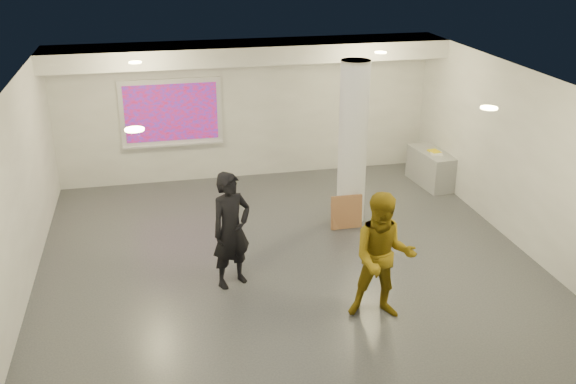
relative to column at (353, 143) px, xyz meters
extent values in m
cube|color=#37393F|center=(-1.50, -1.80, -1.50)|extent=(8.00, 9.00, 0.01)
cube|color=silver|center=(-1.50, -1.80, 1.50)|extent=(8.00, 9.00, 0.01)
cube|color=beige|center=(-1.50, 2.70, 0.00)|extent=(8.00, 0.01, 3.00)
cube|color=beige|center=(-1.50, -6.30, 0.00)|extent=(8.00, 0.01, 3.00)
cube|color=beige|center=(-5.50, -1.80, 0.00)|extent=(0.01, 9.00, 3.00)
cube|color=beige|center=(2.50, -1.80, 0.00)|extent=(0.01, 9.00, 3.00)
cube|color=silver|center=(-1.50, 2.15, 1.32)|extent=(8.00, 1.10, 0.36)
cylinder|color=#FFEF90|center=(-3.70, 0.70, 1.48)|extent=(0.22, 0.22, 0.02)
cylinder|color=#FFEF90|center=(0.70, 0.70, 1.48)|extent=(0.22, 0.22, 0.02)
cylinder|color=#FFEF90|center=(-3.70, -3.30, 1.48)|extent=(0.22, 0.22, 0.02)
cylinder|color=#FFEF90|center=(0.70, -3.30, 1.48)|extent=(0.22, 0.22, 0.02)
cylinder|color=white|center=(0.00, 0.00, 0.00)|extent=(0.52, 0.52, 3.00)
cube|color=white|center=(-3.10, 2.66, 0.05)|extent=(2.10, 0.06, 1.40)
cube|color=#1D2ECD|center=(-3.10, 2.62, 0.05)|extent=(1.90, 0.01, 1.20)
cube|color=white|center=(-3.10, 2.60, -0.65)|extent=(2.10, 0.08, 0.04)
cube|color=gray|center=(2.22, 1.34, -1.13)|extent=(0.65, 1.31, 0.74)
cube|color=silver|center=(2.23, 1.18, -0.75)|extent=(0.33, 0.37, 0.02)
cube|color=yellow|center=(2.24, 1.31, -0.75)|extent=(0.23, 0.30, 0.03)
cube|color=#905F3B|center=(-0.18, -0.35, -1.18)|extent=(0.58, 0.11, 0.63)
cube|color=#905F3B|center=(-0.24, -0.30, -1.25)|extent=(0.47, 0.25, 0.50)
imported|color=black|center=(-2.47, -1.87, -0.59)|extent=(0.79, 0.68, 1.82)
imported|color=olive|center=(-0.56, -3.19, -0.57)|extent=(1.05, 0.91, 1.86)
camera|label=1|loc=(-3.49, -10.50, 3.60)|focal=40.00mm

